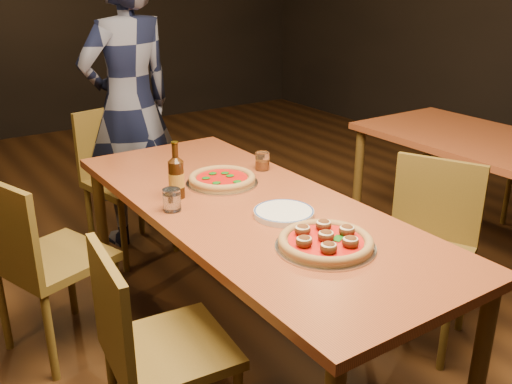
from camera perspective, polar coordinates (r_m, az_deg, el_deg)
ground at (r=2.77m, az=-0.60°, el=-15.68°), size 9.00×9.00×0.00m
table_main at (r=2.43m, az=-0.66°, el=-2.76°), size 0.80×2.00×0.75m
chair_main_nw at (r=2.08m, az=-8.56°, el=-15.14°), size 0.45×0.45×0.88m
chair_main_sw at (r=2.74m, az=-19.50°, el=-6.21°), size 0.54×0.54×0.92m
chair_main_e at (r=2.75m, az=16.23°, el=-6.00°), size 0.55×0.55×0.89m
chair_end at (r=3.56m, az=-12.55°, el=0.99°), size 0.51×0.51×0.93m
pizza_meatball at (r=2.03m, az=6.98°, el=-4.91°), size 0.36×0.36×0.07m
pizza_margherita at (r=2.63m, az=-3.42°, el=1.30°), size 0.33×0.33×0.04m
plate_stack at (r=2.28m, az=2.80°, el=-2.11°), size 0.24×0.24×0.02m
beer_bottle at (r=2.46m, az=-7.96°, el=1.37°), size 0.07×0.07×0.24m
water_glass at (r=2.34m, az=-8.42°, el=-0.79°), size 0.07×0.07×0.09m
amber_glass at (r=2.81m, az=0.64°, el=3.11°), size 0.07×0.07×0.09m
diner at (r=3.65m, az=-12.55°, el=8.42°), size 0.72×0.54×1.78m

